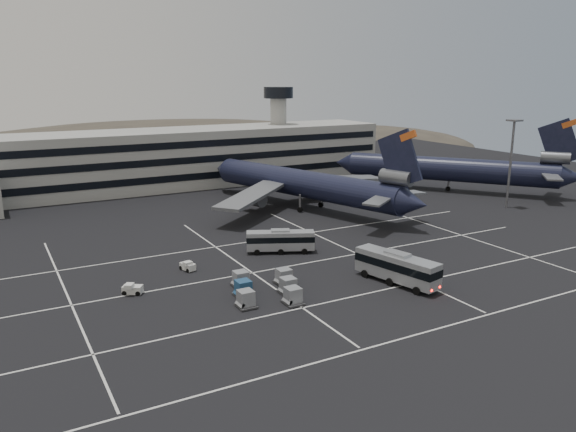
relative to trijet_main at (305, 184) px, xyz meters
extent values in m
plane|color=black|center=(-20.44, -34.43, -5.25)|extent=(260.00, 260.00, 0.00)
cube|color=silver|center=(-20.44, -56.43, -5.24)|extent=(90.00, 0.25, 0.01)
cube|color=silver|center=(-20.44, -44.43, -5.24)|extent=(90.00, 0.25, 0.01)
cube|color=silver|center=(-20.44, -30.43, -5.24)|extent=(90.00, 0.25, 0.01)
cube|color=silver|center=(-20.44, -16.43, -5.24)|extent=(90.00, 0.25, 0.01)
cube|color=silver|center=(-50.44, -28.43, -5.24)|extent=(0.25, 55.00, 0.01)
cube|color=silver|center=(-26.44, -28.43, -5.24)|extent=(0.25, 55.00, 0.01)
cube|color=silver|center=(-8.44, -28.43, -5.24)|extent=(0.25, 55.00, 0.01)
cube|color=silver|center=(13.56, -28.43, -5.24)|extent=(0.25, 55.00, 0.01)
cube|color=gray|center=(-20.44, 37.57, 1.75)|extent=(120.00, 18.00, 14.00)
cube|color=black|center=(-20.44, 28.52, -1.75)|extent=(118.00, 0.20, 1.60)
cube|color=black|center=(-20.44, 28.52, 2.25)|extent=(118.00, 0.20, 1.60)
cube|color=black|center=(-20.44, 28.52, 5.95)|extent=(118.00, 0.20, 1.60)
cylinder|color=gray|center=(14.56, 39.57, 5.75)|extent=(4.40, 4.40, 22.00)
cylinder|color=black|center=(14.56, 39.57, 17.25)|extent=(8.00, 8.00, 3.00)
ellipsoid|color=#38332B|center=(9.56, 135.57, -18.75)|extent=(252.00, 180.00, 44.00)
ellipsoid|color=#38332B|center=(89.56, 135.57, -14.25)|extent=(168.00, 120.00, 24.00)
cylinder|color=slate|center=(37.56, -19.43, 3.75)|extent=(0.50, 0.50, 18.00)
cube|color=slate|center=(37.56, -19.43, 12.85)|extent=(2.40, 2.40, 0.35)
cylinder|color=black|center=(-0.15, 0.48, -0.05)|extent=(19.25, 47.57, 5.60)
cone|color=black|center=(-7.73, 25.56, -0.05)|extent=(6.66, 5.93, 5.60)
cone|color=black|center=(7.52, -24.88, -0.05)|extent=(6.27, 6.24, 5.04)
cube|color=black|center=(6.51, -21.53, 7.35)|extent=(3.22, 9.21, 10.97)
cube|color=#CB541B|center=(6.94, -22.97, 11.55)|extent=(1.46, 3.25, 2.24)
cylinder|color=#595B60|center=(6.37, -21.06, 4.05)|extent=(4.32, 6.52, 2.70)
cube|color=slate|center=(2.20, -21.79, 0.55)|extent=(8.12, 6.42, 0.87)
cube|color=slate|center=(10.24, -19.36, 0.55)|extent=(7.75, 3.82, 0.87)
cube|color=slate|center=(-12.69, -1.22, -0.85)|extent=(20.59, 18.08, 1.75)
cylinder|color=#595B60|center=(-10.69, 2.52, -2.55)|extent=(4.18, 6.05, 2.70)
cube|color=slate|center=(11.24, 6.01, -0.85)|extent=(22.41, 7.46, 1.75)
cylinder|color=#595B60|center=(7.50, 8.02, -2.55)|extent=(4.18, 6.05, 2.70)
cylinder|color=slate|center=(-4.59, 15.18, -3.05)|extent=(0.44, 0.44, 3.00)
cylinder|color=black|center=(-4.59, 15.18, -4.70)|extent=(0.80, 1.20, 1.10)
cylinder|color=slate|center=(-2.63, -2.36, -3.05)|extent=(0.44, 0.44, 3.00)
cylinder|color=black|center=(-2.63, -2.36, -4.70)|extent=(0.80, 1.20, 1.10)
cylinder|color=slate|center=(3.50, -0.51, -3.05)|extent=(0.44, 0.44, 3.00)
cylinder|color=black|center=(3.50, -0.51, -4.70)|extent=(0.80, 1.20, 1.10)
cylinder|color=black|center=(39.56, -0.43, -0.05)|extent=(33.66, 41.50, 5.60)
cone|color=black|center=(23.62, 20.36, -0.05)|extent=(7.18, 6.98, 5.60)
cone|color=black|center=(55.69, -21.45, -0.05)|extent=(7.04, 7.03, 5.04)
cube|color=black|center=(53.56, -18.68, 7.35)|extent=(6.16, 7.82, 10.97)
cube|color=#CB541B|center=(54.47, -19.87, 11.55)|extent=(2.40, 2.90, 2.24)
cylinder|color=#595B60|center=(53.26, -18.28, 4.05)|extent=(5.79, 6.40, 2.70)
cube|color=slate|center=(49.62, -20.44, 0.55)|extent=(7.31, 7.79, 0.87)
cube|color=slate|center=(56.28, -15.33, 0.55)|extent=(8.15, 6.12, 0.87)
cylinder|color=slate|center=(39.56, -0.43, -3.05)|extent=(0.44, 0.44, 3.00)
cylinder|color=black|center=(39.56, -0.43, -4.70)|extent=(1.07, 1.18, 1.10)
cube|color=#9C9FA4|center=(-11.39, -43.32, -2.98)|extent=(5.49, 12.47, 3.32)
cube|color=black|center=(-11.39, -43.32, -2.58)|extent=(5.56, 12.54, 1.05)
cube|color=#9C9FA4|center=(-11.39, -43.32, -1.13)|extent=(2.49, 3.64, 0.39)
cylinder|color=black|center=(-11.75, -47.78, -4.72)|extent=(0.59, 1.11, 1.06)
cylinder|color=black|center=(-9.06, -47.14, -4.72)|extent=(0.59, 1.11, 1.06)
cylinder|color=black|center=(-12.73, -43.64, -4.72)|extent=(0.59, 1.11, 1.06)
cylinder|color=black|center=(-10.04, -43.00, -4.72)|extent=(0.59, 1.11, 1.06)
cylinder|color=black|center=(-13.71, -39.49, -4.72)|extent=(0.59, 1.11, 1.06)
cylinder|color=black|center=(-11.02, -38.86, -4.72)|extent=(0.59, 1.11, 1.06)
cube|color=#FF0C05|center=(-10.84, -49.46, -4.25)|extent=(0.29, 0.15, 0.24)
cube|color=#FF0C05|center=(-9.12, -49.05, -4.25)|extent=(0.29, 0.15, 0.24)
cube|color=#9C9FA4|center=(-18.60, -24.04, -3.30)|extent=(10.49, 6.59, 2.86)
cube|color=black|center=(-18.60, -24.04, -2.96)|extent=(10.57, 6.67, 0.90)
cube|color=#9C9FA4|center=(-18.60, -24.04, -1.70)|extent=(3.23, 2.59, 0.33)
cylinder|color=black|center=(-15.78, -26.67, -4.79)|extent=(0.96, 0.66, 0.91)
cylinder|color=black|center=(-14.77, -24.52, -4.79)|extent=(0.96, 0.66, 0.91)
cylinder|color=black|center=(-19.10, -25.12, -4.79)|extent=(0.96, 0.66, 0.91)
cylinder|color=black|center=(-18.09, -22.96, -4.79)|extent=(0.96, 0.66, 0.91)
cylinder|color=black|center=(-22.42, -23.57, -4.79)|extent=(0.96, 0.66, 0.91)
cylinder|color=black|center=(-21.41, -21.41, -4.79)|extent=(0.96, 0.66, 0.91)
cube|color=silver|center=(-34.03, -25.07, -4.68)|extent=(1.87, 2.56, 0.94)
cube|color=silver|center=(-33.87, -25.57, -4.05)|extent=(1.37, 1.23, 0.52)
cylinder|color=black|center=(-34.33, -26.03, -4.96)|extent=(0.39, 0.63, 0.58)
cylinder|color=black|center=(-33.23, -25.70, -4.96)|extent=(0.39, 0.63, 0.58)
cylinder|color=black|center=(-34.82, -24.44, -4.96)|extent=(0.39, 0.63, 0.58)
cylinder|color=black|center=(-33.72, -24.10, -4.96)|extent=(0.39, 0.63, 0.58)
cube|color=silver|center=(-43.06, -30.28, -4.65)|extent=(2.73, 2.40, 0.98)
cube|color=silver|center=(-42.60, -30.58, -3.99)|extent=(1.48, 1.54, 0.55)
cylinder|color=black|center=(-42.65, -31.26, -4.94)|extent=(0.64, 0.53, 0.61)
cylinder|color=black|center=(-42.00, -30.25, -4.94)|extent=(0.64, 0.53, 0.61)
cylinder|color=black|center=(-44.12, -30.32, -4.94)|extent=(0.64, 0.53, 0.61)
cylinder|color=black|center=(-43.47, -29.31, -4.94)|extent=(0.64, 0.53, 0.61)
cube|color=#2D2D30|center=(-32.23, -40.97, -5.07)|extent=(2.86, 3.07, 0.20)
cylinder|color=black|center=(-32.23, -40.97, -5.14)|extent=(0.11, 0.23, 0.23)
cube|color=#96999E|center=(-32.23, -40.97, -4.06)|extent=(2.24, 2.24, 1.82)
cube|color=#2D2D30|center=(-26.86, -42.83, -5.07)|extent=(2.86, 3.07, 0.20)
cylinder|color=black|center=(-26.86, -42.83, -5.14)|extent=(0.11, 0.23, 0.23)
cube|color=#96999E|center=(-26.86, -42.83, -4.06)|extent=(2.24, 2.24, 1.82)
cube|color=#2D2D30|center=(-31.12, -37.75, -5.07)|extent=(2.86, 3.07, 0.20)
cylinder|color=black|center=(-31.12, -37.75, -5.14)|extent=(0.11, 0.23, 0.23)
cube|color=navy|center=(-31.12, -37.75, -4.06)|extent=(2.24, 2.24, 1.82)
cube|color=#2D2D30|center=(-25.74, -39.61, -5.07)|extent=(2.86, 3.07, 0.20)
cylinder|color=black|center=(-25.74, -39.61, -5.14)|extent=(0.11, 0.23, 0.23)
cube|color=#96999E|center=(-25.74, -39.61, -4.06)|extent=(2.24, 2.24, 1.82)
cube|color=#2D2D30|center=(-30.00, -34.52, -5.07)|extent=(2.86, 3.07, 0.20)
cylinder|color=black|center=(-30.00, -34.52, -5.14)|extent=(0.11, 0.23, 0.23)
cube|color=#96999E|center=(-30.00, -34.52, -4.06)|extent=(2.24, 2.24, 1.82)
cube|color=#2D2D30|center=(-24.63, -36.38, -5.07)|extent=(2.86, 3.07, 0.20)
cylinder|color=black|center=(-24.63, -36.38, -5.14)|extent=(0.11, 0.23, 0.23)
cube|color=#96999E|center=(-24.63, -36.38, -4.06)|extent=(2.24, 2.24, 1.82)
camera|label=1|loc=(-57.73, -98.03, 21.50)|focal=35.00mm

